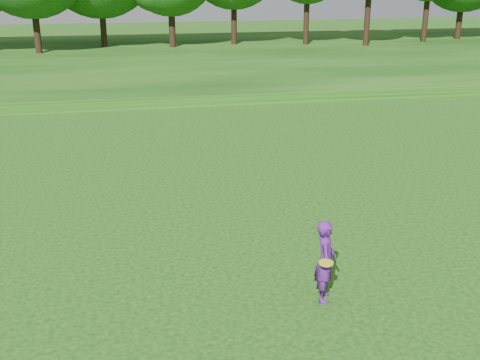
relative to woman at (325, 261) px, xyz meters
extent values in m
plane|color=#103F0C|center=(-1.93, -0.38, -0.88)|extent=(140.00, 140.00, 0.00)
cube|color=#103F0C|center=(-1.93, 33.62, -0.58)|extent=(130.00, 30.00, 0.60)
cube|color=gray|center=(-1.93, 19.62, -0.86)|extent=(130.00, 1.60, 0.04)
imported|color=#571C7E|center=(0.00, 0.00, 0.00)|extent=(0.59, 0.74, 1.76)
cylinder|color=#CDD521|center=(-0.11, -0.36, 0.14)|extent=(0.30, 0.30, 0.04)
camera|label=1|loc=(-3.77, -10.44, 5.60)|focal=45.00mm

